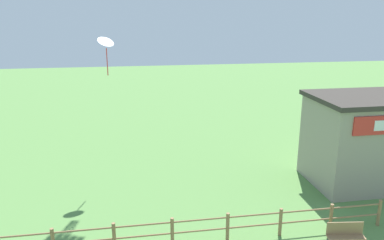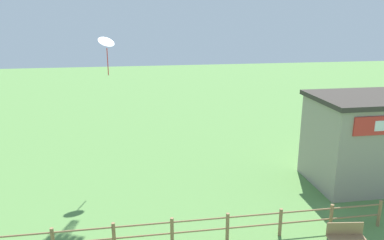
# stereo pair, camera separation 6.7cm
# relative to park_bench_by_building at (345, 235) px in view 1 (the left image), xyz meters

# --- Properties ---
(wooden_fence) EXTENTS (15.76, 0.14, 1.21)m
(wooden_fence) POSITION_rel_park_bench_by_building_xyz_m (-5.53, 1.18, 0.16)
(wooden_fence) COLOR olive
(wooden_fence) RESTS_ON ground_plane
(park_bench_by_building) EXTENTS (1.49, 0.58, 1.02)m
(park_bench_by_building) POSITION_rel_park_bench_by_building_xyz_m (0.00, 0.00, 0.00)
(park_bench_by_building) COLOR olive
(park_bench_by_building) RESTS_ON ground_plane
(kite_white_delta) EXTENTS (1.19, 1.16, 2.10)m
(kite_white_delta) POSITION_rel_park_bench_by_building_xyz_m (-9.20, 9.13, 6.83)
(kite_white_delta) COLOR white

